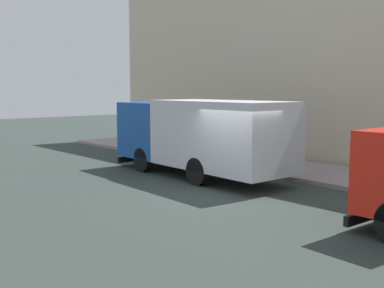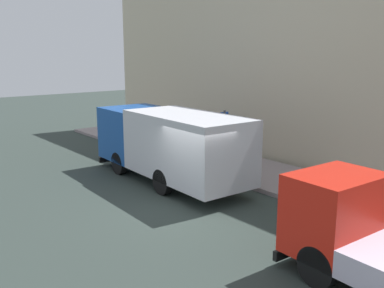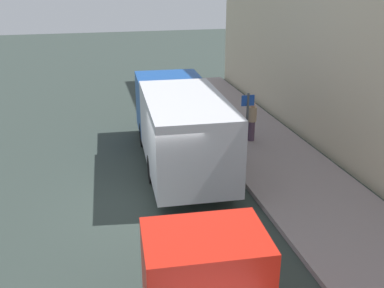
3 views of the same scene
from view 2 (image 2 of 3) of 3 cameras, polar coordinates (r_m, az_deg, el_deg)
ground at (r=13.97m, az=-1.05°, el=-8.40°), size 80.00×80.00×0.00m
sidewalk at (r=17.13m, az=11.58°, el=-4.49°), size 3.50×30.00×0.15m
building_facade at (r=18.26m, az=16.81°, el=11.47°), size 0.50×30.00×9.71m
large_utility_truck at (r=16.34m, az=-3.06°, el=0.26°), size 2.71×7.62×2.74m
small_flatbed_truck at (r=9.91m, az=22.96°, el=-11.69°), size 2.34×4.98×2.25m
pedestrian_walking at (r=19.44m, az=2.01°, el=0.44°), size 0.49×0.49×1.57m
street_sign_post at (r=17.08m, az=4.27°, el=1.06°), size 0.44×0.08×2.51m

